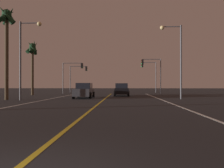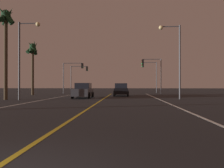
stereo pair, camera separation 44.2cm
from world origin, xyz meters
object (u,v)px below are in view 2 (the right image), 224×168
object	(u,v)px
car_ahead_far	(121,90)
traffic_light_near_left	(73,71)
traffic_light_near_right	(152,68)
car_oncoming	(83,91)
traffic_light_far_right	(150,70)
street_lamp_left_mid	(24,50)
traffic_light_far_left	(79,73)
palm_tree_left_far	(33,52)
street_lamp_right_far	(175,52)
palm_tree_left_mid	(6,25)

from	to	relation	value
car_ahead_far	traffic_light_near_left	xyz separation A→B (m)	(-8.38, 7.98, 3.13)
car_ahead_far	traffic_light_near_right	size ratio (longest dim) A/B	0.73
car_oncoming	traffic_light_far_right	world-z (taller)	traffic_light_far_right
street_lamp_left_mid	traffic_light_far_left	bearing A→B (deg)	87.89
street_lamp_left_mid	palm_tree_left_far	xyz separation A→B (m)	(-3.66, 10.89, 1.43)
traffic_light_far_right	traffic_light_far_left	size ratio (longest dim) A/B	1.13
street_lamp_right_far	traffic_light_near_left	bearing A→B (deg)	-46.23
car_ahead_far	street_lamp_left_mid	xyz separation A→B (m)	(-9.26, -9.27, 4.04)
traffic_light_near_right	palm_tree_left_mid	size ratio (longest dim) A/B	0.63
street_lamp_left_mid	traffic_light_near_left	bearing A→B (deg)	87.08
traffic_light_near_left	palm_tree_left_far	size ratio (longest dim) A/B	0.66
car_ahead_far	traffic_light_near_right	world-z (taller)	traffic_light_near_right
street_lamp_left_mid	street_lamp_right_far	xyz separation A→B (m)	(14.97, 2.54, 0.08)
car_oncoming	palm_tree_left_mid	bearing A→B (deg)	-63.51
traffic_light_far_right	street_lamp_left_mid	bearing A→B (deg)	57.44
traffic_light_near_left	palm_tree_left_mid	distance (m)	17.38
street_lamp_left_mid	street_lamp_right_far	distance (m)	15.19
traffic_light_near_right	palm_tree_left_far	xyz separation A→B (m)	(-17.96, -6.36, 1.95)
car_ahead_far	traffic_light_far_right	world-z (taller)	traffic_light_far_right
traffic_light_near_right	palm_tree_left_mid	world-z (taller)	palm_tree_left_mid
traffic_light_near_right	car_oncoming	bearing A→B (deg)	54.91
traffic_light_near_right	traffic_light_far_left	distance (m)	14.56
street_lamp_right_far	palm_tree_left_far	bearing A→B (deg)	-24.15
car_oncoming	palm_tree_left_far	bearing A→B (deg)	-128.24
traffic_light_far_right	street_lamp_right_far	xyz separation A→B (m)	(0.45, -20.21, 0.64)
street_lamp_right_far	traffic_light_near_right	bearing A→B (deg)	-87.40
car_ahead_far	street_lamp_right_far	size ratio (longest dim) A/B	0.55
street_lamp_right_far	palm_tree_left_far	xyz separation A→B (m)	(-18.63, 8.35, 1.35)
street_lamp_left_mid	street_lamp_right_far	bearing A→B (deg)	9.61
traffic_light_near_right	street_lamp_left_mid	world-z (taller)	street_lamp_left_mid
traffic_light_near_left	street_lamp_left_mid	world-z (taller)	street_lamp_left_mid
car_ahead_far	traffic_light_near_right	bearing A→B (deg)	-32.30
car_oncoming	traffic_light_near_right	world-z (taller)	traffic_light_near_right
traffic_light_far_left	street_lamp_right_far	size ratio (longest dim) A/B	0.67
traffic_light_near_left	traffic_light_far_right	size ratio (longest dim) A/B	0.90
street_lamp_left_mid	palm_tree_left_far	bearing A→B (deg)	108.57
street_lamp_left_mid	palm_tree_left_mid	xyz separation A→B (m)	(-2.11, 0.49, 2.59)
car_ahead_far	traffic_light_far_left	distance (m)	16.19
palm_tree_left_far	traffic_light_far_left	bearing A→B (deg)	69.24
traffic_light_near_left	street_lamp_left_mid	xyz separation A→B (m)	(-0.88, -17.25, 0.91)
car_ahead_far	traffic_light_near_left	world-z (taller)	traffic_light_near_left
traffic_light_far_right	traffic_light_far_left	distance (m)	13.70
traffic_light_far_right	street_lamp_right_far	bearing A→B (deg)	91.27
car_ahead_far	traffic_light_near_right	distance (m)	10.08
traffic_light_near_left	street_lamp_right_far	distance (m)	20.40
palm_tree_left_mid	traffic_light_near_right	bearing A→B (deg)	45.60
palm_tree_left_far	street_lamp_right_far	bearing A→B (deg)	-24.15
car_oncoming	street_lamp_right_far	size ratio (longest dim) A/B	0.55
traffic_light_far_left	street_lamp_right_far	world-z (taller)	street_lamp_right_far
traffic_light_near_right	street_lamp_right_far	distance (m)	14.74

